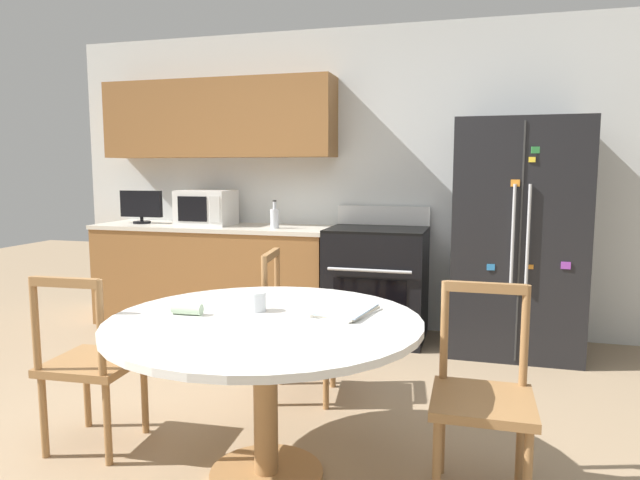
% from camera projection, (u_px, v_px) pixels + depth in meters
% --- Properties ---
extents(ground_plane, '(14.00, 14.00, 0.00)m').
position_uv_depth(ground_plane, '(219.00, 468.00, 2.68)').
color(ground_plane, '#9E8466').
extents(back_wall, '(5.20, 0.44, 2.60)m').
position_uv_depth(back_wall, '(312.00, 164.00, 5.06)').
color(back_wall, silver).
rests_on(back_wall, ground_plane).
extents(kitchen_counter, '(2.16, 0.64, 0.90)m').
position_uv_depth(kitchen_counter, '(214.00, 275.00, 5.12)').
color(kitchen_counter, '#936033').
rests_on(kitchen_counter, ground_plane).
extents(refrigerator, '(0.94, 0.74, 1.76)m').
position_uv_depth(refrigerator, '(517.00, 238.00, 4.32)').
color(refrigerator, black).
rests_on(refrigerator, ground_plane).
extents(oven_range, '(0.79, 0.68, 1.08)m').
position_uv_depth(oven_range, '(377.00, 282.00, 4.70)').
color(oven_range, black).
rests_on(oven_range, ground_plane).
extents(microwave, '(0.47, 0.36, 0.31)m').
position_uv_depth(microwave, '(206.00, 208.00, 5.08)').
color(microwave, white).
rests_on(microwave, kitchen_counter).
extents(countertop_tv, '(0.41, 0.16, 0.30)m').
position_uv_depth(countertop_tv, '(141.00, 206.00, 5.22)').
color(countertop_tv, black).
rests_on(countertop_tv, kitchen_counter).
extents(counter_bottle, '(0.07, 0.07, 0.24)m').
position_uv_depth(counter_bottle, '(275.00, 218.00, 4.80)').
color(counter_bottle, silver).
rests_on(counter_bottle, kitchen_counter).
extents(dining_table, '(1.40, 1.40, 0.74)m').
position_uv_depth(dining_table, '(265.00, 344.00, 2.53)').
color(dining_table, white).
rests_on(dining_table, ground_plane).
extents(dining_chair_far, '(0.47, 0.47, 0.90)m').
position_uv_depth(dining_chair_far, '(297.00, 327.00, 3.49)').
color(dining_chair_far, '#9E7042').
rests_on(dining_chair_far, ground_plane).
extents(dining_chair_right, '(0.42, 0.42, 0.90)m').
position_uv_depth(dining_chair_right, '(482.00, 398.00, 2.41)').
color(dining_chair_right, '#9E7042').
rests_on(dining_chair_right, ground_plane).
extents(dining_chair_left, '(0.44, 0.44, 0.90)m').
position_uv_depth(dining_chair_left, '(91.00, 364.00, 2.83)').
color(dining_chair_left, '#9E7042').
rests_on(dining_chair_left, ground_plane).
extents(candle_glass, '(0.09, 0.09, 0.09)m').
position_uv_depth(candle_glass, '(257.00, 303.00, 2.66)').
color(candle_glass, silver).
rests_on(candle_glass, dining_table).
extents(folded_napkin, '(0.14, 0.06, 0.05)m').
position_uv_depth(folded_napkin, '(187.00, 309.00, 2.59)').
color(folded_napkin, beige).
rests_on(folded_napkin, dining_table).
extents(mail_stack, '(0.30, 0.35, 0.02)m').
position_uv_depth(mail_stack, '(345.00, 311.00, 2.62)').
color(mail_stack, white).
rests_on(mail_stack, dining_table).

